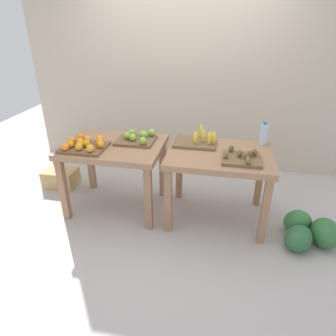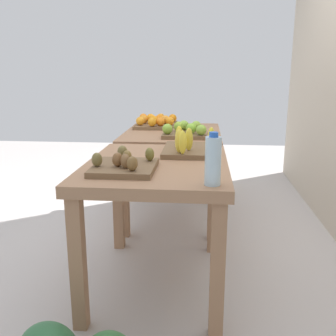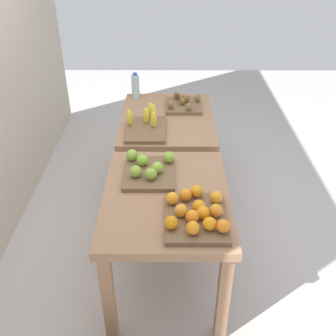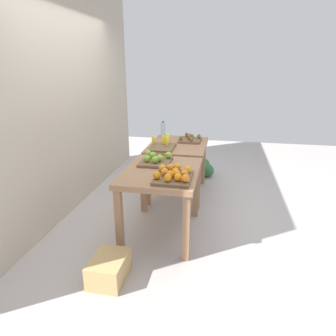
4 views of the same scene
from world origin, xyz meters
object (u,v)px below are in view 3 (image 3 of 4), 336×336
orange_bin (196,214)px  kiwi_bin (183,104)px  display_table_left (166,208)px  apple_bin (149,169)px  banana_crate (146,126)px  display_table_right (167,128)px  watermelon_pile (189,133)px  water_bottle (135,86)px

orange_bin → kiwi_bin: (1.57, 0.03, -0.01)m
display_table_left → apple_bin: 0.30m
banana_crate → display_table_left: bearing=-169.0°
display_table_right → apple_bin: 0.92m
display_table_right → banana_crate: (-0.25, 0.17, 0.15)m
kiwi_bin → watermelon_pile: size_ratio=0.57×
water_bottle → banana_crate: bearing=-168.7°
orange_bin → watermelon_pile: size_ratio=0.71×
kiwi_bin → water_bottle: size_ratio=1.48×
display_table_left → display_table_right: size_ratio=1.00×
watermelon_pile → water_bottle: bearing=131.5°
display_table_right → watermelon_pile: 1.08m
display_table_left → display_table_right: (1.12, 0.00, 0.00)m
display_table_left → water_bottle: water_bottle is taller
orange_bin → banana_crate: size_ratio=1.00×
water_bottle → kiwi_bin: bearing=-116.0°
apple_bin → kiwi_bin: apple_bin is taller
orange_bin → apple_bin: 0.55m
display_table_left → display_table_right: same height
orange_bin → kiwi_bin: 1.57m
kiwi_bin → watermelon_pile: bearing=-8.0°
apple_bin → kiwi_bin: bearing=-13.6°
apple_bin → display_table_left: bearing=-152.0°
display_table_right → kiwi_bin: kiwi_bin is taller
display_table_right → banana_crate: size_ratio=2.34×
display_table_left → banana_crate: size_ratio=2.34×
banana_crate → orange_bin: bearing=-162.8°
display_table_left → water_bottle: size_ratio=4.27×
orange_bin → apple_bin: size_ratio=1.12×
display_table_left → orange_bin: size_ratio=2.33×
watermelon_pile → apple_bin: bearing=168.5°
display_table_left → orange_bin: 0.34m
apple_bin → watermelon_pile: size_ratio=0.64×
apple_bin → banana_crate: bearing=4.4°
display_table_right → water_bottle: water_bottle is taller
orange_bin → apple_bin: bearing=32.1°
orange_bin → banana_crate: bearing=17.2°
apple_bin → banana_crate: banana_crate is taller
water_bottle → orange_bin: bearing=-165.0°
water_bottle → display_table_left: bearing=-168.9°
display_table_left → kiwi_bin: bearing=-6.3°
orange_bin → kiwi_bin: size_ratio=1.24×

